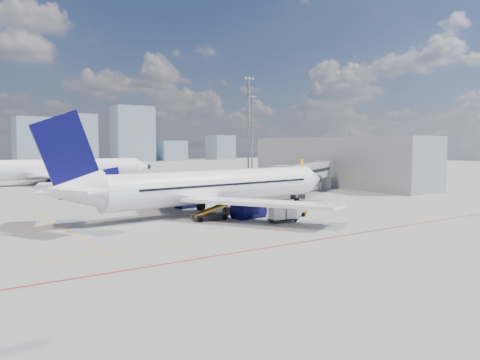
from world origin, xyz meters
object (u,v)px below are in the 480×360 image
object	(u,v)px
baggage_tug	(295,211)
belt_loader	(211,215)
main_aircraft	(208,187)
ramp_worker	(306,209)
cargo_dolly	(283,213)
second_aircraft	(55,169)

from	to	relation	value
baggage_tug	belt_loader	world-z (taller)	belt_loader
main_aircraft	ramp_worker	distance (m)	12.23
cargo_dolly	belt_loader	distance (m)	8.08
cargo_dolly	ramp_worker	xyz separation A→B (m)	(4.55, 1.22, -0.08)
main_aircraft	belt_loader	bearing A→B (deg)	-123.36
second_aircraft	main_aircraft	bearing A→B (deg)	-84.60
second_aircraft	ramp_worker	size ratio (longest dim) A/B	24.46
cargo_dolly	ramp_worker	world-z (taller)	ramp_worker
second_aircraft	belt_loader	xyz separation A→B (m)	(2.42, -60.18, -2.63)
ramp_worker	second_aircraft	bearing A→B (deg)	44.74
second_aircraft	cargo_dolly	xyz separation A→B (m)	(8.29, -65.71, -2.25)
second_aircraft	baggage_tug	world-z (taller)	second_aircraft
main_aircraft	baggage_tug	xyz separation A→B (m)	(6.97, -8.08, -2.54)
second_aircraft	ramp_worker	world-z (taller)	second_aircraft
main_aircraft	second_aircraft	bearing A→B (deg)	89.78
main_aircraft	baggage_tug	size ratio (longest dim) A/B	18.96
ramp_worker	cargo_dolly	bearing A→B (deg)	138.51
main_aircraft	cargo_dolly	bearing A→B (deg)	-77.19
belt_loader	ramp_worker	size ratio (longest dim) A/B	3.18
belt_loader	ramp_worker	distance (m)	11.28
main_aircraft	ramp_worker	xyz separation A→B (m)	(7.91, -9.03, -2.33)
baggage_tug	ramp_worker	xyz separation A→B (m)	(0.94, -0.95, 0.21)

